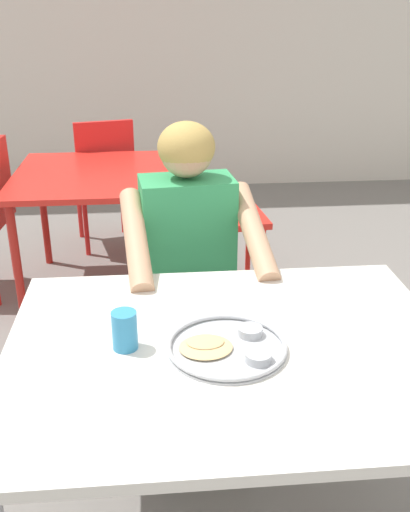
{
  "coord_description": "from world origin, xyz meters",
  "views": [
    {
      "loc": [
        -0.16,
        -1.29,
        1.59
      ],
      "look_at": [
        -0.02,
        0.27,
        0.91
      ],
      "focal_mm": 41.2,
      "sensor_mm": 36.0,
      "label": 1
    }
  ],
  "objects": [
    {
      "name": "table_foreground",
      "position": [
        0.02,
        0.02,
        0.69
      ],
      "size": [
        1.19,
        0.92,
        0.76
      ],
      "color": "silver",
      "rests_on": "ground"
    },
    {
      "name": "thali_tray",
      "position": [
        0.01,
        -0.0,
        0.77
      ],
      "size": [
        0.31,
        0.31,
        0.03
      ],
      "color": "#B7BABF",
      "rests_on": "table_foreground"
    },
    {
      "name": "drinking_cup",
      "position": [
        -0.25,
        0.03,
        0.82
      ],
      "size": [
        0.07,
        0.07,
        0.1
      ],
      "color": "#338CBF",
      "rests_on": "table_foreground"
    },
    {
      "name": "chair_foreground",
      "position": [
        -0.05,
        0.89,
        0.49
      ],
      "size": [
        0.47,
        0.45,
        0.82
      ],
      "color": "silver",
      "rests_on": "ground"
    },
    {
      "name": "diner_foreground",
      "position": [
        -0.04,
        0.67,
        0.72
      ],
      "size": [
        0.53,
        0.58,
        1.21
      ],
      "color": "#272727",
      "rests_on": "ground"
    },
    {
      "name": "table_background_red",
      "position": [
        -0.47,
        1.91,
        0.64
      ],
      "size": [
        0.92,
        0.96,
        0.72
      ],
      "color": "red",
      "rests_on": "ground"
    },
    {
      "name": "chair_red_right",
      "position": [
        0.17,
        1.85,
        0.51
      ],
      "size": [
        0.46,
        0.42,
        0.89
      ],
      "color": "red",
      "rests_on": "ground"
    },
    {
      "name": "chair_red_far",
      "position": [
        -0.49,
        2.56,
        0.52
      ],
      "size": [
        0.48,
        0.5,
        0.9
      ],
      "color": "red",
      "rests_on": "ground"
    }
  ]
}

